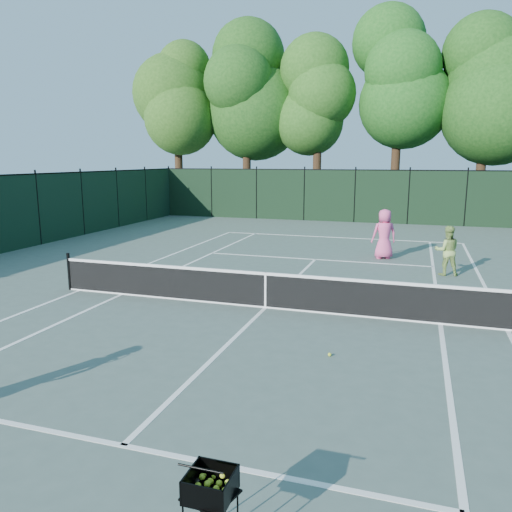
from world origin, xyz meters
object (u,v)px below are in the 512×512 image
(player_green, at_px, (447,251))
(ball_hopper, at_px, (211,486))
(loose_ball_midcourt, at_px, (330,354))
(player_pink, at_px, (384,234))

(player_green, height_order, ball_hopper, player_green)
(player_green, xyz_separation_m, ball_hopper, (-2.68, -12.87, -0.11))
(player_green, height_order, loose_ball_midcourt, player_green)
(player_pink, bearing_deg, loose_ball_midcourt, 66.04)
(ball_hopper, xyz_separation_m, loose_ball_midcourt, (0.27, 5.07, -0.65))
(player_pink, distance_m, loose_ball_midcourt, 10.01)
(player_pink, relative_size, player_green, 1.16)
(player_pink, bearing_deg, ball_hopper, 65.63)
(ball_hopper, relative_size, loose_ball_midcourt, 12.03)
(ball_hopper, height_order, loose_ball_midcourt, ball_hopper)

